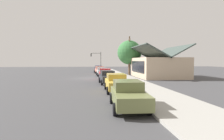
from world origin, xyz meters
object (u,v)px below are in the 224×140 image
car_olive (128,94)px  car_charcoal (108,77)px  traffic_light_main (97,58)px  fire_hydrant_red (110,73)px  car_cherry (105,74)px  car_mustard (117,83)px  shade_tree (129,53)px  car_coral (100,70)px  car_silver (102,71)px  car_navy (98,69)px  utility_pole_wooden (129,55)px

car_olive → car_charcoal: bearing=-176.7°
traffic_light_main → fire_hydrant_red: (17.63, 1.66, -2.99)m
car_cherry → car_olive: same height
car_mustard → shade_tree: bearing=165.9°
car_coral → car_cherry: (12.59, 0.11, 0.00)m
car_silver → car_mustard: (18.27, 0.05, 0.00)m
car_silver → traffic_light_main: bearing=179.9°
shade_tree → traffic_light_main: shade_tree is taller
car_navy → car_olive: 36.54m
shade_tree → fire_hydrant_red: 6.72m
car_charcoal → car_mustard: same height
shade_tree → car_mustard: bearing=-15.1°
shade_tree → utility_pole_wooden: (1.11, -0.22, -0.50)m
utility_pole_wooden → fire_hydrant_red: 5.76m
car_mustard → fire_hydrant_red: 17.37m
car_silver → car_cherry: 6.39m
car_navy → utility_pole_wooden: size_ratio=0.64×
car_coral → fire_hydrant_red: 7.32m
traffic_light_main → car_silver: bearing=0.8°
car_silver → fire_hydrant_red: (0.95, 1.41, -0.32)m
car_coral → fire_hydrant_red: car_coral is taller
car_navy → car_silver: (12.04, 0.11, -0.00)m
traffic_light_main → fire_hydrant_red: bearing=5.4°
car_coral → car_silver: (6.20, 0.09, -0.00)m
car_cherry → traffic_light_main: 23.23m
car_cherry → car_olive: 18.12m
shade_tree → utility_pole_wooden: size_ratio=0.91×
car_charcoal → car_olive: same height
utility_pole_wooden → car_coral: bearing=-131.2°
car_navy → car_charcoal: bearing=2.2°
car_silver → utility_pole_wooden: size_ratio=0.58×
utility_pole_wooden → car_mustard: bearing=-15.3°
shade_tree → utility_pole_wooden: utility_pole_wooden is taller
car_mustard → traffic_light_main: 35.05m
car_navy → car_mustard: (30.31, 0.16, -0.00)m
car_cherry → utility_pole_wooden: 9.95m
car_cherry → car_silver: bearing=-177.3°
shade_tree → fire_hydrant_red: (3.44, -4.22, -3.93)m
car_olive → shade_tree: bearing=171.0°
shade_tree → utility_pole_wooden: bearing=-11.5°
car_coral → car_mustard: bearing=-2.8°
car_coral → car_cherry: size_ratio=0.97×
car_mustard → utility_pole_wooden: 20.60m
car_cherry → car_charcoal: bearing=0.7°
traffic_light_main → car_navy: bearing=1.7°
car_coral → car_navy: bearing=177.0°
car_mustard → utility_pole_wooden: utility_pole_wooden is taller
car_silver → fire_hydrant_red: bearing=55.1°
utility_pole_wooden → traffic_light_main: bearing=-159.7°
car_silver → car_mustard: bearing=-0.7°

